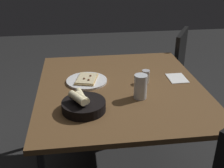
% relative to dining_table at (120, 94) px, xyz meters
% --- Properties ---
extents(dining_table, '(1.16, 1.05, 0.76)m').
position_rel_dining_table_xyz_m(dining_table, '(0.00, 0.00, 0.00)').
color(dining_table, brown).
rests_on(dining_table, ground).
extents(pizza_plate, '(0.27, 0.27, 0.04)m').
position_rel_dining_table_xyz_m(pizza_plate, '(0.09, 0.21, 0.07)').
color(pizza_plate, white).
rests_on(pizza_plate, dining_table).
extents(bread_basket, '(0.24, 0.24, 0.11)m').
position_rel_dining_table_xyz_m(bread_basket, '(-0.27, 0.25, 0.09)').
color(bread_basket, black).
rests_on(bread_basket, dining_table).
extents(beer_glass, '(0.08, 0.08, 0.15)m').
position_rel_dining_table_xyz_m(beer_glass, '(-0.17, -0.09, 0.12)').
color(beer_glass, silver).
rests_on(beer_glass, dining_table).
extents(pepper_shaker, '(0.05, 0.05, 0.09)m').
position_rel_dining_table_xyz_m(pepper_shaker, '(0.03, -0.17, 0.10)').
color(pepper_shaker, '#BFB299').
rests_on(pepper_shaker, dining_table).
extents(napkin, '(0.16, 0.12, 0.00)m').
position_rel_dining_table_xyz_m(napkin, '(0.06, -0.40, 0.06)').
color(napkin, white).
rests_on(napkin, dining_table).
extents(chair_spare, '(0.60, 0.60, 0.88)m').
position_rel_dining_table_xyz_m(chair_spare, '(0.84, -0.59, -0.19)').
color(chair_spare, '#2C2C2C').
rests_on(chair_spare, ground).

